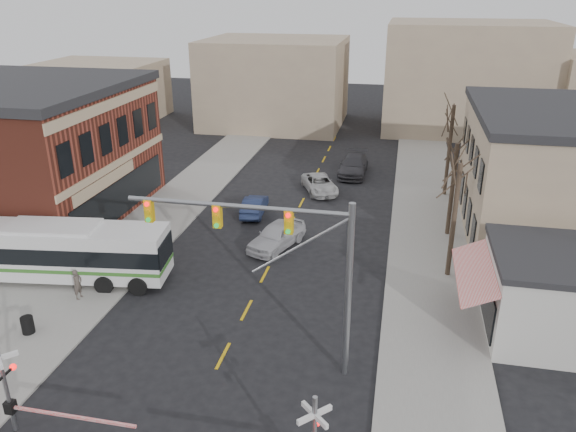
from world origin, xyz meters
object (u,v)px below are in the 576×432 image
object	(u,v)px
pedestrian_far	(95,262)
car_c	(320,184)
pedestrian_near	(78,284)
car_a	(277,235)
car_b	(254,206)
car_d	(353,165)
transit_bus	(56,251)
rr_crossing_west	(16,390)
trash_bin	(28,325)
traffic_signal_mast	(285,250)

from	to	relation	value
pedestrian_far	car_c	bearing A→B (deg)	3.91
pedestrian_near	car_a	bearing A→B (deg)	-38.31
car_c	pedestrian_near	size ratio (longest dim) A/B	2.87
car_b	pedestrian_far	world-z (taller)	pedestrian_far
car_b	car_d	distance (m)	12.64
car_d	pedestrian_near	distance (m)	27.69
transit_bus	rr_crossing_west	size ratio (longest dim) A/B	2.31
trash_bin	car_c	size ratio (longest dim) A/B	0.18
car_b	rr_crossing_west	bearing A→B (deg)	78.58
transit_bus	car_d	world-z (taller)	transit_bus
traffic_signal_mast	car_a	size ratio (longest dim) A/B	1.95
pedestrian_far	traffic_signal_mast	bearing A→B (deg)	-79.44
pedestrian_near	transit_bus	bearing A→B (deg)	59.19
rr_crossing_west	car_b	distance (m)	23.23
transit_bus	car_d	size ratio (longest dim) A/B	2.27
car_b	pedestrian_far	distance (m)	12.99
car_d	pedestrian_near	world-z (taller)	pedestrian_near
transit_bus	car_b	xyz separation A→B (m)	(8.42, 11.95, -1.16)
trash_bin	car_d	size ratio (longest dim) A/B	0.15
traffic_signal_mast	car_a	xyz separation A→B (m)	(-3.09, 11.85, -4.88)
traffic_signal_mast	trash_bin	xyz separation A→B (m)	(-12.73, -0.21, -5.17)
traffic_signal_mast	pedestrian_far	world-z (taller)	traffic_signal_mast
trash_bin	car_b	world-z (taller)	car_b
rr_crossing_west	pedestrian_far	xyz separation A→B (m)	(-3.56, 11.76, -0.98)
car_a	car_c	world-z (taller)	car_a
car_b	car_a	bearing A→B (deg)	114.76
pedestrian_near	car_b	bearing A→B (deg)	-15.96
transit_bus	car_c	world-z (taller)	transit_bus
transit_bus	pedestrian_near	bearing A→B (deg)	-38.73
car_c	pedestrian_near	xyz separation A→B (m)	(-10.10, -19.59, 0.29)
traffic_signal_mast	pedestrian_far	xyz separation A→B (m)	(-12.46, 5.81, -4.73)
pedestrian_near	traffic_signal_mast	bearing A→B (deg)	-97.16
car_d	car_a	bearing A→B (deg)	-100.53
rr_crossing_west	pedestrian_near	bearing A→B (deg)	108.95
car_b	pedestrian_far	xyz separation A→B (m)	(-6.51, -11.24, 0.30)
car_a	car_d	xyz separation A→B (m)	(3.37, 16.19, -0.00)
transit_bus	pedestrian_near	distance (m)	3.09
transit_bus	pedestrian_far	size ratio (longest dim) A/B	7.46
pedestrian_near	pedestrian_far	distance (m)	2.59
transit_bus	car_a	xyz separation A→B (m)	(11.28, 6.75, -1.01)
car_c	car_d	bearing A→B (deg)	43.44
car_c	trash_bin	bearing A→B (deg)	-138.22
transit_bus	pedestrian_near	xyz separation A→B (m)	(2.31, -1.85, -0.88)
pedestrian_near	pedestrian_far	size ratio (longest dim) A/B	0.97
car_b	transit_bus	bearing A→B (deg)	50.72
rr_crossing_west	car_c	size ratio (longest dim) A/B	1.16
car_c	pedestrian_near	distance (m)	22.04
rr_crossing_west	pedestrian_near	world-z (taller)	rr_crossing_west
car_c	pedestrian_near	bearing A→B (deg)	-140.44
car_d	car_b	bearing A→B (deg)	-118.35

